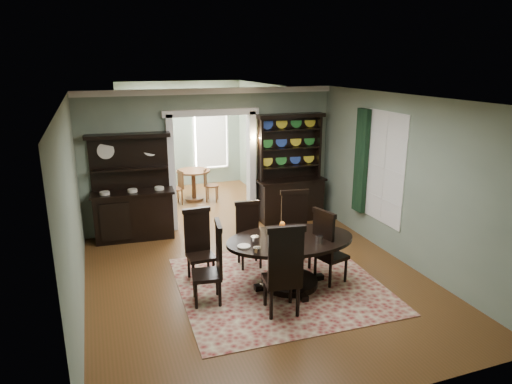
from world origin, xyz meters
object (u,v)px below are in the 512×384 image
dining_table (290,253)px  welsh_dresser (290,182)px  sideboard (133,203)px  parlor_table (194,181)px

dining_table → welsh_dresser: 3.30m
sideboard → parlor_table: (1.72, 2.19, -0.23)m
welsh_dresser → parlor_table: (-1.77, 2.20, -0.35)m
dining_table → sideboard: bearing=129.0°
welsh_dresser → parlor_table: welsh_dresser is taller
dining_table → parlor_table: dining_table is taller
sideboard → welsh_dresser: size_ratio=0.89×
dining_table → sideboard: size_ratio=1.00×
sideboard → welsh_dresser: 3.50m
welsh_dresser → parlor_table: size_ratio=2.79×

